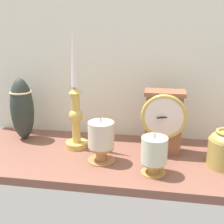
% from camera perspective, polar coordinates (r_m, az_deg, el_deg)
% --- Properties ---
extents(ground_plane, '(1.00, 0.36, 0.02)m').
position_cam_1_polar(ground_plane, '(0.93, 2.83, -9.11)').
color(ground_plane, brown).
extents(back_wall, '(1.20, 0.02, 0.65)m').
position_cam_1_polar(back_wall, '(1.02, 4.39, 12.96)').
color(back_wall, silver).
rests_on(back_wall, ground_plane).
extents(mantel_clock, '(0.14, 0.09, 0.20)m').
position_cam_1_polar(mantel_clock, '(0.93, 9.83, -1.65)').
color(mantel_clock, brown).
rests_on(mantel_clock, ground_plane).
extents(candlestick_tall_left, '(0.07, 0.07, 0.40)m').
position_cam_1_polar(candlestick_tall_left, '(0.95, -6.99, 0.30)').
color(candlestick_tall_left, tan).
rests_on(candlestick_tall_left, ground_plane).
extents(pillar_candle_front, '(0.08, 0.08, 0.13)m').
position_cam_1_polar(pillar_candle_front, '(0.87, -2.08, -5.21)').
color(pillar_candle_front, '#B17A48').
rests_on(pillar_candle_front, ground_plane).
extents(pillar_candle_near_clock, '(0.07, 0.07, 0.12)m').
position_cam_1_polar(pillar_candle_near_clock, '(0.81, 8.05, -7.83)').
color(pillar_candle_near_clock, tan).
rests_on(pillar_candle_near_clock, ground_plane).
extents(tall_ceramic_vase, '(0.08, 0.08, 0.21)m').
position_cam_1_polar(tall_ceramic_vase, '(1.07, -16.80, 0.61)').
color(tall_ceramic_vase, '#2B332E').
rests_on(tall_ceramic_vase, ground_plane).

